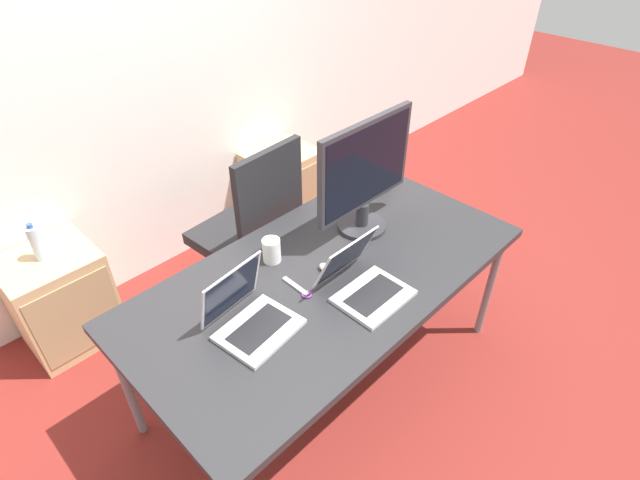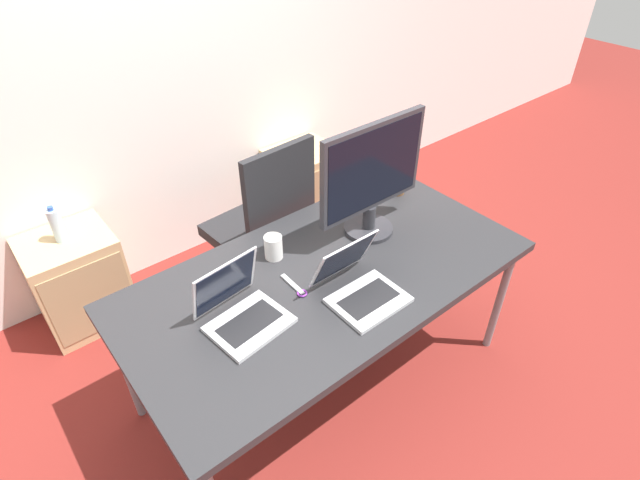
# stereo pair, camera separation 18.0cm
# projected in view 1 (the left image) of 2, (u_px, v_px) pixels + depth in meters

# --- Properties ---
(ground_plane) EXTENTS (14.00, 14.00, 0.00)m
(ground_plane) POSITION_uv_depth(u_px,v_px,m) (326.00, 375.00, 2.61)
(ground_plane) COLOR maroon
(wall_back) EXTENTS (10.00, 0.05, 2.60)m
(wall_back) POSITION_uv_depth(u_px,v_px,m) (131.00, 61.00, 2.62)
(wall_back) COLOR white
(wall_back) RESTS_ON ground_plane
(desk) EXTENTS (1.78, 0.92, 0.72)m
(desk) POSITION_uv_depth(u_px,v_px,m) (327.00, 279.00, 2.20)
(desk) COLOR #28282B
(desk) RESTS_ON ground_plane
(office_chair) EXTENTS (0.56, 0.57, 1.04)m
(office_chair) POSITION_uv_depth(u_px,v_px,m) (251.00, 244.00, 2.87)
(office_chair) COLOR #232326
(office_chair) RESTS_ON ground_plane
(cabinet_left) EXTENTS (0.46, 0.41, 0.56)m
(cabinet_left) POSITION_uv_depth(u_px,v_px,m) (62.00, 299.00, 2.66)
(cabinet_left) COLOR tan
(cabinet_left) RESTS_ON ground_plane
(cabinet_right) EXTENTS (0.46, 0.41, 0.56)m
(cabinet_right) POSITION_uv_depth(u_px,v_px,m) (283.00, 188.00, 3.55)
(cabinet_right) COLOR tan
(cabinet_right) RESTS_ON ground_plane
(water_bottle) EXTENTS (0.06, 0.06, 0.21)m
(water_bottle) POSITION_uv_depth(u_px,v_px,m) (37.00, 243.00, 2.43)
(water_bottle) COLOR silver
(water_bottle) RESTS_ON cabinet_left
(laptop_left) EXTENTS (0.32, 0.32, 0.24)m
(laptop_left) POSITION_uv_depth(u_px,v_px,m) (250.00, 316.00, 1.89)
(laptop_left) COLOR silver
(laptop_left) RESTS_ON desk
(laptop_right) EXTENTS (0.29, 0.32, 0.23)m
(laptop_right) POSITION_uv_depth(u_px,v_px,m) (364.00, 283.00, 2.04)
(laptop_right) COLOR silver
(laptop_right) RESTS_ON desk
(monitor) EXTENTS (0.58, 0.24, 0.56)m
(monitor) POSITION_uv_depth(u_px,v_px,m) (365.00, 175.00, 2.25)
(monitor) COLOR #2D2D33
(monitor) RESTS_ON desk
(mouse) EXTENTS (0.04, 0.07, 0.03)m
(mouse) POSITION_uv_depth(u_px,v_px,m) (326.00, 267.00, 2.17)
(mouse) COLOR silver
(mouse) RESTS_ON desk
(coffee_cup_white) EXTENTS (0.08, 0.08, 0.11)m
(coffee_cup_white) POSITION_uv_depth(u_px,v_px,m) (272.00, 250.00, 2.20)
(coffee_cup_white) COLOR white
(coffee_cup_white) RESTS_ON desk
(coffee_cup_brown) EXTENTS (0.09, 0.09, 0.11)m
(coffee_cup_brown) POSITION_uv_depth(u_px,v_px,m) (384.00, 180.00, 2.68)
(coffee_cup_brown) COLOR brown
(coffee_cup_brown) RESTS_ON desk
(scissors) EXTENTS (0.04, 0.17, 0.01)m
(scissors) POSITION_uv_depth(u_px,v_px,m) (299.00, 289.00, 2.08)
(scissors) COLOR #B2B2B7
(scissors) RESTS_ON desk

